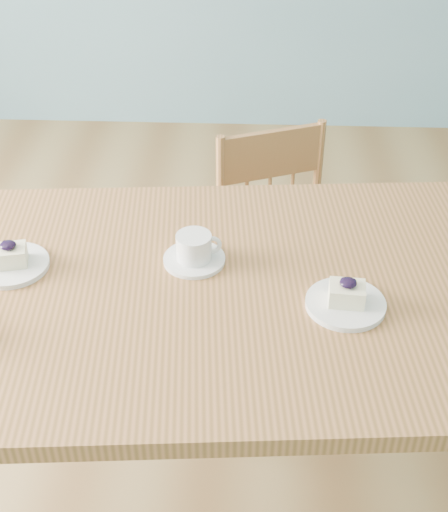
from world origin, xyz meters
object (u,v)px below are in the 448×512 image
object	(u,v)px
dining_chair	(281,255)
cheesecake_plate_near	(346,299)
cheesecake_plate_far	(11,261)
coffee_cup	(195,250)
dining_table	(217,313)

from	to	relation	value
dining_chair	cheesecake_plate_near	bearing A→B (deg)	-103.07
cheesecake_plate_far	coffee_cup	bearing A→B (deg)	5.82
cheesecake_plate_far	coffee_cup	size ratio (longest dim) A/B	1.18
dining_chair	cheesecake_plate_far	bearing A→B (deg)	-157.88
dining_table	cheesecake_plate_far	distance (m)	0.49
cheesecake_plate_near	coffee_cup	size ratio (longest dim) A/B	1.20
dining_chair	coffee_cup	distance (m)	0.75
dining_table	cheesecake_plate_near	xyz separation A→B (m)	(0.28, -0.06, 0.10)
dining_chair	cheesecake_plate_near	distance (m)	0.84
dining_table	dining_chair	world-z (taller)	dining_chair
dining_table	cheesecake_plate_near	bearing A→B (deg)	-16.15
cheesecake_plate_near	coffee_cup	distance (m)	0.37
dining_table	cheesecake_plate_near	distance (m)	0.30
dining_table	coffee_cup	size ratio (longest dim) A/B	10.97
dining_table	cheesecake_plate_far	world-z (taller)	cheesecake_plate_far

